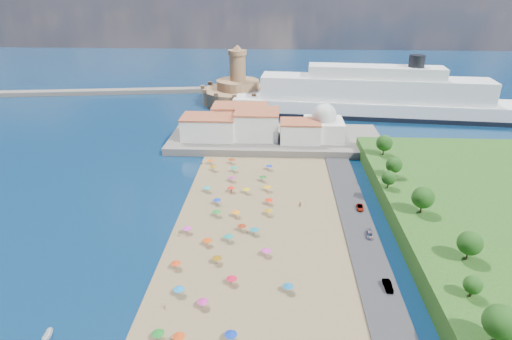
{
  "coord_description": "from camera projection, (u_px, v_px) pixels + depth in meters",
  "views": [
    {
      "loc": [
        10.39,
        -100.97,
        63.74
      ],
      "look_at": [
        4.0,
        25.0,
        8.0
      ],
      "focal_mm": 30.0,
      "sensor_mm": 36.0,
      "label": 1
    }
  ],
  "objects": [
    {
      "name": "ground",
      "position": [
        237.0,
        232.0,
        118.48
      ],
      "size": [
        700.0,
        700.0,
        0.0
      ],
      "primitive_type": "plane",
      "color": "#071938",
      "rests_on": "ground"
    },
    {
      "name": "terrace",
      "position": [
        276.0,
        139.0,
        184.1
      ],
      "size": [
        90.0,
        36.0,
        3.0
      ],
      "primitive_type": "cube",
      "color": "#59544C",
      "rests_on": "ground"
    },
    {
      "name": "jetty",
      "position": [
        233.0,
        116.0,
        217.21
      ],
      "size": [
        18.0,
        70.0,
        2.4
      ],
      "primitive_type": "cube",
      "color": "#59544C",
      "rests_on": "ground"
    },
    {
      "name": "breakwater",
      "position": [
        82.0,
        92.0,
        262.81
      ],
      "size": [
        199.03,
        34.77,
        2.6
      ],
      "primitive_type": "cube",
      "rotation": [
        0.0,
        0.0,
        0.14
      ],
      "color": "#59544C",
      "rests_on": "ground"
    },
    {
      "name": "waterfront_buildings",
      "position": [
        245.0,
        124.0,
        182.71
      ],
      "size": [
        57.0,
        29.0,
        11.0
      ],
      "color": "silver",
      "rests_on": "terrace"
    },
    {
      "name": "domed_building",
      "position": [
        324.0,
        125.0,
        178.32
      ],
      "size": [
        16.0,
        16.0,
        15.0
      ],
      "color": "silver",
      "rests_on": "terrace"
    },
    {
      "name": "fortress",
      "position": [
        238.0,
        91.0,
        242.4
      ],
      "size": [
        40.0,
        40.0,
        32.4
      ],
      "color": "#A47B52",
      "rests_on": "ground"
    },
    {
      "name": "cruise_ship",
      "position": [
        373.0,
        98.0,
        217.64
      ],
      "size": [
        144.06,
        34.34,
        31.18
      ],
      "color": "black",
      "rests_on": "ground"
    },
    {
      "name": "beach_parasols",
      "position": [
        226.0,
        239.0,
        111.56
      ],
      "size": [
        30.33,
        114.88,
        2.2
      ],
      "color": "gray",
      "rests_on": "beach"
    },
    {
      "name": "beachgoers",
      "position": [
        240.0,
        227.0,
        119.0
      ],
      "size": [
        36.94,
        97.95,
        1.83
      ],
      "color": "tan",
      "rests_on": "beach"
    },
    {
      "name": "parked_cars",
      "position": [
        377.0,
        255.0,
        106.22
      ],
      "size": [
        2.42,
        61.65,
        1.44
      ],
      "color": "gray",
      "rests_on": "promenade"
    },
    {
      "name": "hillside_trees",
      "position": [
        430.0,
        215.0,
        106.91
      ],
      "size": [
        14.4,
        112.69,
        7.77
      ],
      "color": "#382314",
      "rests_on": "hillside"
    }
  ]
}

